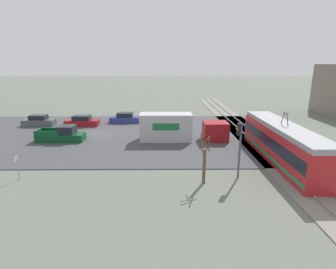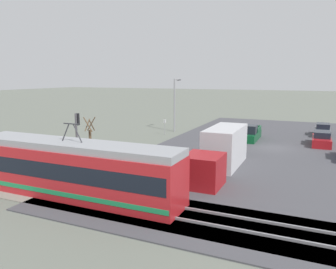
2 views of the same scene
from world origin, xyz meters
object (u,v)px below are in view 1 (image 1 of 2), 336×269
at_px(box_truck, 178,128).
at_px(traffic_light_pole, 239,143).
at_px(pickup_truck, 62,135).
at_px(sedan_car_0, 125,118).
at_px(no_parking_sign, 17,165).
at_px(street_tree, 204,162).
at_px(sedan_car_2, 39,121).
at_px(sedan_car_1, 82,122).
at_px(light_rail_tram, 282,143).

height_order(box_truck, traffic_light_pole, traffic_light_pole).
xyz_separation_m(pickup_truck, traffic_light_pole, (10.49, 17.95, 2.21)).
relative_size(box_truck, sedan_car_0, 2.23).
bearing_deg(no_parking_sign, traffic_light_pole, 90.55).
height_order(traffic_light_pole, street_tree, traffic_light_pole).
bearing_deg(street_tree, traffic_light_pole, 107.82).
relative_size(pickup_truck, traffic_light_pole, 1.20).
xyz_separation_m(pickup_truck, sedan_car_2, (-7.95, -6.40, -0.04)).
bearing_deg(sedan_car_0, no_parking_sign, -14.38).
height_order(sedan_car_1, street_tree, street_tree).
bearing_deg(sedan_car_0, street_tree, 23.23).
xyz_separation_m(box_truck, sedan_car_0, (-9.89, -7.73, -0.85)).
bearing_deg(no_parking_sign, box_truck, 129.63).
relative_size(light_rail_tram, no_parking_sign, 7.04).
distance_m(box_truck, sedan_car_1, 15.67).
bearing_deg(sedan_car_0, pickup_truck, -30.69).
relative_size(sedan_car_2, traffic_light_pole, 1.00).
xyz_separation_m(box_truck, sedan_car_2, (-7.81, -20.09, -0.83)).
height_order(sedan_car_2, no_parking_sign, no_parking_sign).
bearing_deg(box_truck, traffic_light_pole, 21.86).
distance_m(pickup_truck, no_parking_sign, 10.68).
xyz_separation_m(traffic_light_pole, no_parking_sign, (0.17, -17.30, -1.73)).
bearing_deg(pickup_truck, sedan_car_1, 179.95).
xyz_separation_m(street_tree, no_parking_sign, (-0.73, -14.50, -0.53)).
xyz_separation_m(sedan_car_0, traffic_light_pole, (20.52, 12.00, 2.27)).
distance_m(sedan_car_0, traffic_light_pole, 23.88).
height_order(traffic_light_pole, no_parking_sign, traffic_light_pole).
bearing_deg(sedan_car_2, pickup_truck, -141.17).
height_order(sedan_car_0, traffic_light_pole, traffic_light_pole).
distance_m(box_truck, pickup_truck, 13.71).
xyz_separation_m(light_rail_tram, pickup_truck, (-6.66, -23.09, -0.97)).
bearing_deg(sedan_car_1, traffic_light_pole, 44.57).
height_order(box_truck, no_parking_sign, box_truck).
distance_m(sedan_car_2, street_tree, 28.97).
distance_m(pickup_truck, traffic_light_pole, 20.91).
bearing_deg(traffic_light_pole, pickup_truck, -120.29).
bearing_deg(sedan_car_1, light_rail_tram, 58.06).
bearing_deg(sedan_car_1, street_tree, 38.39).
bearing_deg(street_tree, no_parking_sign, -92.90).
bearing_deg(traffic_light_pole, box_truck, -158.14).
relative_size(sedan_car_1, traffic_light_pole, 1.05).
height_order(pickup_truck, sedan_car_2, pickup_truck).
relative_size(traffic_light_pole, no_parking_sign, 2.24).
bearing_deg(street_tree, light_rail_tram, 120.76).
distance_m(traffic_light_pole, no_parking_sign, 17.39).
bearing_deg(sedan_car_2, no_parking_sign, -159.24).
bearing_deg(sedan_car_2, traffic_light_pole, -127.13).
relative_size(traffic_light_pole, street_tree, 1.16).
xyz_separation_m(sedan_car_1, no_parking_sign, (18.38, 0.64, 0.54)).
height_order(street_tree, no_parking_sign, street_tree).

